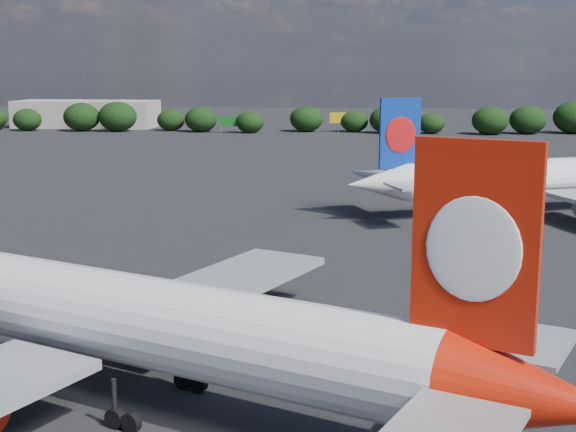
# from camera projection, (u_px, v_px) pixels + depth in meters

# --- Properties ---
(ground) EXTENTS (500.00, 500.00, 0.00)m
(ground) POSITION_uv_depth(u_px,v_px,m) (209.00, 206.00, 108.35)
(ground) COLOR black
(ground) RESTS_ON ground
(qantas_airliner) EXTENTS (46.33, 44.63, 15.82)m
(qantas_airliner) POSITION_uv_depth(u_px,v_px,m) (144.00, 324.00, 44.05)
(qantas_airliner) COLOR white
(qantas_airliner) RESTS_ON ground
(china_southern_airliner) EXTENTS (43.99, 42.34, 14.93)m
(china_southern_airliner) POSITION_uv_depth(u_px,v_px,m) (523.00, 178.00, 102.01)
(china_southern_airliner) COLOR white
(china_southern_airliner) RESTS_ON ground
(terminal_building) EXTENTS (42.00, 16.00, 8.00)m
(terminal_building) POSITION_uv_depth(u_px,v_px,m) (87.00, 114.00, 243.39)
(terminal_building) COLOR #A2988C
(terminal_building) RESTS_ON ground
(highway_sign) EXTENTS (6.00, 0.30, 4.50)m
(highway_sign) POSITION_uv_depth(u_px,v_px,m) (230.00, 122.00, 222.97)
(highway_sign) COLOR #13601A
(highway_sign) RESTS_ON ground
(billboard_yellow) EXTENTS (5.00, 0.30, 5.50)m
(billboard_yellow) POSITION_uv_depth(u_px,v_px,m) (339.00, 118.00, 225.53)
(billboard_yellow) COLOR gold
(billboard_yellow) RESTS_ON ground
(horizon_treeline) EXTENTS (205.07, 16.18, 9.00)m
(horizon_treeline) POSITION_uv_depth(u_px,v_px,m) (357.00, 119.00, 223.05)
(horizon_treeline) COLOR black
(horizon_treeline) RESTS_ON ground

